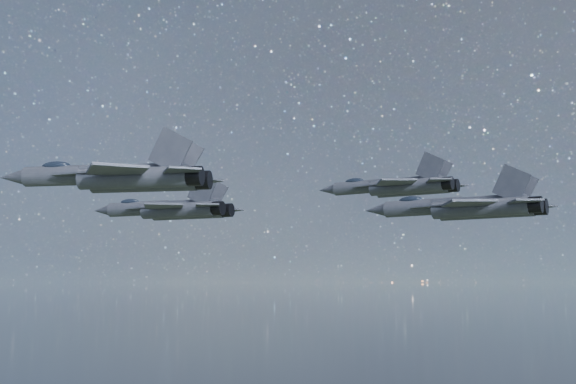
% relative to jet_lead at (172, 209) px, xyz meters
% --- Properties ---
extents(jet_lead, '(18.92, 13.42, 4.81)m').
position_rel_jet_lead_xyz_m(jet_lead, '(0.00, 0.00, 0.00)').
color(jet_lead, '#333640').
extents(jet_left, '(19.71, 13.78, 4.96)m').
position_rel_jet_lead_xyz_m(jet_left, '(21.68, 17.93, 3.69)').
color(jet_left, '#333640').
extents(jet_right, '(19.74, 13.43, 4.96)m').
position_rel_jet_lead_xyz_m(jet_right, '(8.33, -19.39, 0.43)').
color(jet_right, '#333640').
extents(jet_slot, '(19.08, 13.30, 4.80)m').
position_rel_jet_lead_xyz_m(jet_slot, '(32.96, 2.16, -1.09)').
color(jet_slot, '#333640').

